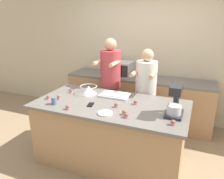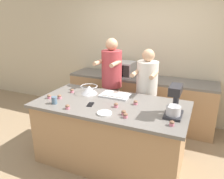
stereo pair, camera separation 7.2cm
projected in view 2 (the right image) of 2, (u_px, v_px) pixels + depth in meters
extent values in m
plane|color=#937A5B|center=(111.00, 159.00, 3.28)|extent=(16.00, 16.00, 0.00)
cube|color=beige|center=(146.00, 53.00, 4.34)|extent=(10.00, 0.06, 2.70)
cube|color=#A87F56|center=(111.00, 134.00, 3.14)|extent=(2.00, 0.99, 0.87)
cube|color=#66605B|center=(110.00, 104.00, 2.99)|extent=(2.08, 1.05, 0.04)
cube|color=#A87F56|center=(139.00, 101.00, 4.33)|extent=(2.80, 0.60, 0.88)
cube|color=#66605B|center=(140.00, 78.00, 4.18)|extent=(2.80, 0.60, 0.04)
cylinder|color=brown|center=(112.00, 110.00, 3.88)|extent=(0.26, 0.26, 0.90)
cylinder|color=#A8383D|center=(112.00, 69.00, 3.64)|extent=(0.34, 0.34, 0.61)
sphere|color=tan|center=(112.00, 44.00, 3.51)|extent=(0.20, 0.20, 0.20)
cylinder|color=tan|center=(99.00, 62.00, 3.51)|extent=(0.06, 0.34, 0.06)
cylinder|color=tan|center=(116.00, 64.00, 3.40)|extent=(0.06, 0.34, 0.06)
cylinder|color=brown|center=(145.00, 118.00, 3.66)|extent=(0.26, 0.26, 0.84)
cylinder|color=silver|center=(147.00, 78.00, 3.44)|extent=(0.33, 0.33, 0.53)
sphere|color=tan|center=(148.00, 55.00, 3.32)|extent=(0.19, 0.19, 0.19)
cylinder|color=tan|center=(135.00, 73.00, 3.31)|extent=(0.06, 0.34, 0.06)
cylinder|color=tan|center=(154.00, 75.00, 3.20)|extent=(0.06, 0.34, 0.06)
cube|color=#232328|center=(173.00, 115.00, 2.60)|extent=(0.20, 0.30, 0.03)
cylinder|color=#232328|center=(176.00, 100.00, 2.66)|extent=(0.07, 0.07, 0.25)
cube|color=#232328|center=(176.00, 90.00, 2.49)|extent=(0.13, 0.26, 0.10)
cylinder|color=#BCBCC1|center=(173.00, 110.00, 2.55)|extent=(0.17, 0.17, 0.11)
cone|color=#BCBCC1|center=(89.00, 90.00, 3.33)|extent=(0.25, 0.25, 0.12)
torus|color=#BCBCC1|center=(89.00, 86.00, 3.31)|extent=(0.26, 0.26, 0.01)
cube|color=#BCBCC1|center=(115.00, 95.00, 3.24)|extent=(0.44, 0.28, 0.02)
cube|color=white|center=(115.00, 94.00, 3.23)|extent=(0.36, 0.22, 0.02)
cube|color=#B7B7BC|center=(121.00, 68.00, 4.28)|extent=(0.53, 0.38, 0.28)
cube|color=black|center=(115.00, 70.00, 4.13)|extent=(0.36, 0.01, 0.22)
cube|color=#2D2D2D|center=(126.00, 72.00, 4.04)|extent=(0.11, 0.01, 0.22)
cube|color=black|center=(90.00, 104.00, 2.93)|extent=(0.10, 0.16, 0.01)
cube|color=black|center=(90.00, 104.00, 2.92)|extent=(0.09, 0.14, 0.00)
cylinder|color=slate|center=(54.00, 100.00, 2.95)|extent=(0.07, 0.07, 0.10)
cylinder|color=white|center=(104.00, 113.00, 2.65)|extent=(0.18, 0.18, 0.02)
cylinder|color=#D17084|center=(172.00, 124.00, 2.37)|extent=(0.05, 0.05, 0.03)
ellipsoid|color=brown|center=(172.00, 122.00, 2.36)|extent=(0.06, 0.06, 0.03)
cylinder|color=#D17084|center=(68.00, 108.00, 2.79)|extent=(0.05, 0.05, 0.03)
ellipsoid|color=brown|center=(68.00, 106.00, 2.78)|extent=(0.06, 0.06, 0.03)
cylinder|color=#D17084|center=(124.00, 114.00, 2.63)|extent=(0.05, 0.05, 0.03)
ellipsoid|color=brown|center=(124.00, 112.00, 2.62)|extent=(0.06, 0.06, 0.03)
cylinder|color=#D17084|center=(125.00, 116.00, 2.55)|extent=(0.05, 0.05, 0.03)
ellipsoid|color=brown|center=(125.00, 114.00, 2.54)|extent=(0.06, 0.06, 0.03)
cylinder|color=#D17084|center=(60.00, 98.00, 3.14)|extent=(0.05, 0.05, 0.03)
ellipsoid|color=brown|center=(59.00, 96.00, 3.13)|extent=(0.06, 0.06, 0.03)
cylinder|color=#D17084|center=(72.00, 91.00, 3.39)|extent=(0.05, 0.05, 0.03)
ellipsoid|color=brown|center=(72.00, 90.00, 3.38)|extent=(0.06, 0.06, 0.03)
cylinder|color=#D17084|center=(49.00, 97.00, 3.15)|extent=(0.05, 0.05, 0.03)
ellipsoid|color=brown|center=(49.00, 96.00, 3.14)|extent=(0.06, 0.06, 0.03)
cylinder|color=#D17084|center=(116.00, 106.00, 2.84)|extent=(0.05, 0.05, 0.03)
ellipsoid|color=brown|center=(116.00, 104.00, 2.84)|extent=(0.06, 0.06, 0.03)
cylinder|color=#D17084|center=(136.00, 103.00, 2.93)|extent=(0.05, 0.05, 0.03)
ellipsoid|color=brown|center=(136.00, 102.00, 2.92)|extent=(0.06, 0.06, 0.03)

